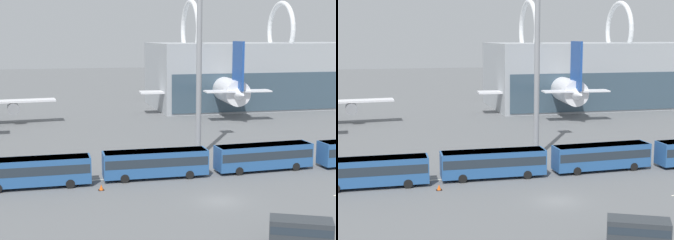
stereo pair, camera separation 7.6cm
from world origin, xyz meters
TOP-DOWN VIEW (x-y plane):
  - ground_plane at (0.00, 0.00)m, footprint 440.00×440.00m
  - airliner_at_gate_far at (19.89, 58.60)m, footprint 34.87×37.15m
  - shuttle_bus_0 at (-18.27, 9.21)m, footprint 12.23×2.83m
  - shuttle_bus_1 at (-4.58, 9.82)m, footprint 12.26×2.92m
  - shuttle_bus_2 at (9.11, 10.13)m, footprint 12.35×3.33m
  - service_van_foreground at (2.26, -12.53)m, footprint 5.24×3.88m
  - floodlight_mast at (3.25, 18.57)m, footprint 2.06×2.06m
  - lane_stripe_1 at (-14.58, 10.38)m, footprint 8.57×0.79m
  - traffic_cone_0 at (-11.27, 6.47)m, footprint 0.64×0.64m

SIDE VIEW (x-z plane):
  - ground_plane at x=0.00m, z-range 0.00..0.00m
  - lane_stripe_1 at x=-14.58m, z-range 0.00..0.01m
  - traffic_cone_0 at x=-11.27m, z-range -0.01..0.61m
  - service_van_foreground at x=2.26m, z-range 0.21..2.59m
  - shuttle_bus_0 at x=-18.27m, z-range 0.29..3.55m
  - shuttle_bus_1 at x=-4.58m, z-range 0.29..3.55m
  - shuttle_bus_2 at x=9.11m, z-range 0.29..3.55m
  - airliner_at_gate_far at x=19.89m, z-range -2.26..13.19m
  - floodlight_mast at x=3.25m, z-range 1.63..30.08m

